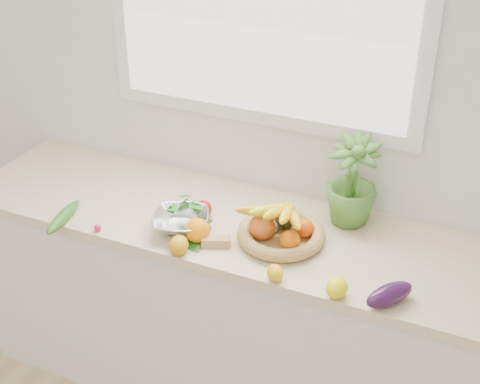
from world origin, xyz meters
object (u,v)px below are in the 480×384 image
at_px(cucumber, 63,217).
at_px(eggplant, 390,295).
at_px(colander_with_spinach, 181,218).
at_px(apple, 203,209).
at_px(potted_herb, 352,180).
at_px(fruit_basket, 280,229).

bearing_deg(cucumber, eggplant, 1.48).
bearing_deg(colander_with_spinach, eggplant, -6.97).
relative_size(apple, potted_herb, 0.19).
distance_m(cucumber, colander_with_spinach, 0.47).
relative_size(potted_herb, fruit_basket, 0.94).
bearing_deg(colander_with_spinach, potted_herb, 29.74).
relative_size(eggplant, fruit_basket, 0.49).
relative_size(eggplant, potted_herb, 0.52).
bearing_deg(colander_with_spinach, apple, 74.98).
bearing_deg(eggplant, cucumber, -178.52).
distance_m(apple, potted_herb, 0.59).
distance_m(apple, fruit_basket, 0.34).
bearing_deg(apple, potted_herb, 20.53).
relative_size(eggplant, colander_with_spinach, 0.67).
distance_m(fruit_basket, colander_with_spinach, 0.38).
bearing_deg(potted_herb, apple, -159.47).
xyz_separation_m(fruit_basket, colander_with_spinach, (-0.37, -0.09, 0.01)).
relative_size(apple, fruit_basket, 0.18).
height_order(apple, cucumber, apple).
height_order(cucumber, colander_with_spinach, colander_with_spinach).
xyz_separation_m(eggplant, colander_with_spinach, (-0.83, 0.10, 0.02)).
xyz_separation_m(apple, cucumber, (-0.48, -0.26, -0.01)).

